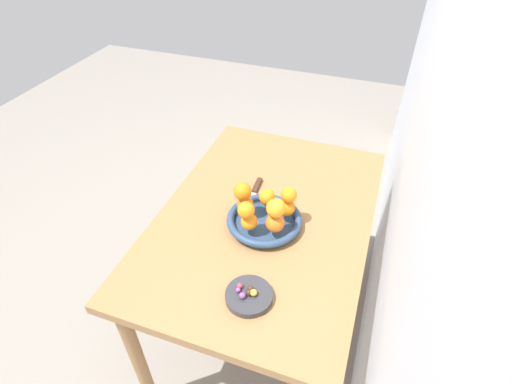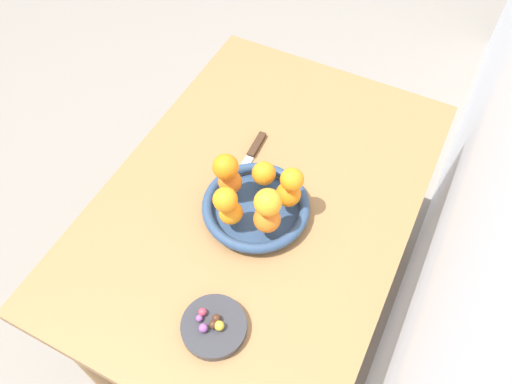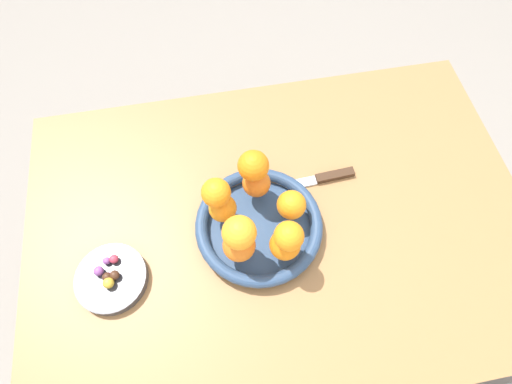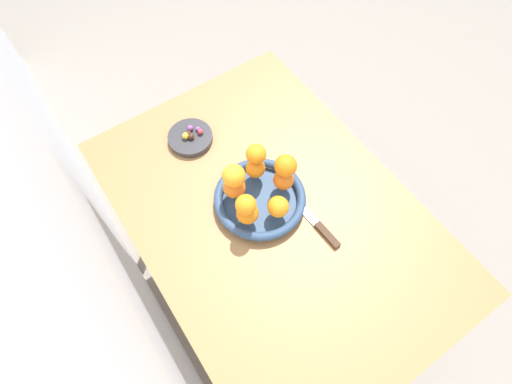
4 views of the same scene
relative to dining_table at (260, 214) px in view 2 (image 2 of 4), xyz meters
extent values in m
plane|color=gray|center=(0.00, 0.00, -0.65)|extent=(6.00, 6.00, 0.00)
cube|color=#9E7042|center=(0.00, 0.00, 0.07)|extent=(1.10, 0.76, 0.04)
cylinder|color=#9E7042|center=(-0.49, -0.32, -0.30)|extent=(0.05, 0.05, 0.70)
cylinder|color=#9E7042|center=(0.49, -0.32, -0.30)|extent=(0.05, 0.05, 0.70)
cylinder|color=#9E7042|center=(-0.49, 0.32, -0.30)|extent=(0.05, 0.05, 0.70)
cylinder|color=navy|center=(0.05, 0.01, 0.10)|extent=(0.22, 0.22, 0.01)
torus|color=navy|center=(0.05, 0.01, 0.12)|extent=(0.27, 0.27, 0.03)
cylinder|color=#333338|center=(0.36, 0.07, 0.10)|extent=(0.14, 0.14, 0.02)
sphere|color=orange|center=(0.04, -0.06, 0.16)|extent=(0.06, 0.06, 0.06)
sphere|color=orange|center=(0.12, -0.02, 0.16)|extent=(0.06, 0.06, 0.06)
sphere|color=orange|center=(0.10, 0.07, 0.16)|extent=(0.06, 0.06, 0.06)
sphere|color=orange|center=(0.01, 0.08, 0.16)|extent=(0.06, 0.06, 0.06)
sphere|color=orange|center=(-0.02, 0.00, 0.16)|extent=(0.06, 0.06, 0.06)
sphere|color=orange|center=(0.01, 0.09, 0.22)|extent=(0.06, 0.06, 0.06)
sphere|color=orange|center=(0.10, 0.07, 0.23)|extent=(0.06, 0.06, 0.06)
sphere|color=orange|center=(0.05, -0.07, 0.22)|extent=(0.06, 0.06, 0.06)
sphere|color=orange|center=(0.13, -0.03, 0.21)|extent=(0.06, 0.06, 0.06)
sphere|color=#8C4C99|center=(0.37, 0.04, 0.12)|extent=(0.02, 0.02, 0.02)
sphere|color=gold|center=(0.36, 0.08, 0.12)|extent=(0.02, 0.02, 0.02)
sphere|color=#8C4C99|center=(0.38, 0.06, 0.12)|extent=(0.02, 0.02, 0.02)
sphere|color=#8C4C99|center=(0.36, 0.07, 0.12)|extent=(0.02, 0.02, 0.02)
sphere|color=#472819|center=(0.35, 0.07, 0.12)|extent=(0.02, 0.02, 0.02)
sphere|color=#472819|center=(0.36, 0.07, 0.12)|extent=(0.02, 0.02, 0.02)
sphere|color=#C6384C|center=(0.35, 0.04, 0.12)|extent=(0.02, 0.02, 0.02)
cube|color=#3F2819|center=(-0.15, -0.08, 0.10)|extent=(0.09, 0.02, 0.01)
cube|color=silver|center=(-0.02, -0.08, 0.09)|extent=(0.17, 0.03, 0.01)
camera|label=1|loc=(1.03, 0.33, 1.10)|focal=28.00mm
camera|label=2|loc=(0.67, 0.33, 1.14)|focal=35.00mm
camera|label=3|loc=(0.11, 0.33, 0.89)|focal=28.00mm
camera|label=4|loc=(-0.39, 0.33, 1.14)|focal=28.00mm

